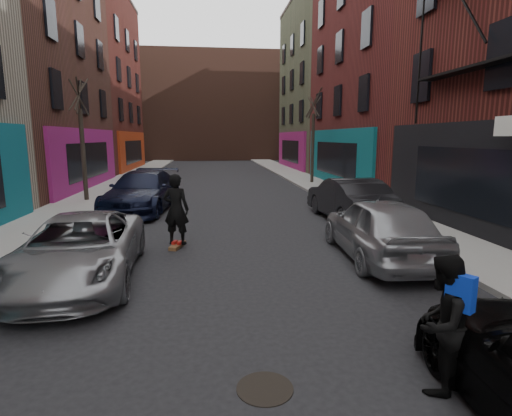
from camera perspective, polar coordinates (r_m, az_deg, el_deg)
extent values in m
cube|color=gray|center=(32.01, -17.15, 4.34)|extent=(2.50, 84.00, 0.13)
cube|color=gray|center=(32.18, 5.37, 4.78)|extent=(2.50, 84.00, 0.13)
cube|color=#47281E|center=(57.47, -6.40, 14.01)|extent=(40.00, 10.00, 14.00)
imported|color=gray|center=(9.28, -23.90, -5.35)|extent=(2.63, 5.13, 1.39)
imported|color=black|center=(17.14, -15.92, 2.31)|extent=(2.96, 5.88, 1.64)
imported|color=gray|center=(10.44, 17.25, -2.70)|extent=(2.11, 4.76, 1.59)
imported|color=black|center=(15.00, 13.02, 1.26)|extent=(1.92, 4.87, 1.58)
cube|color=brown|center=(11.36, -11.16, -5.29)|extent=(0.44, 0.83, 0.10)
imported|color=black|center=(11.13, -11.34, -0.17)|extent=(0.82, 0.65, 1.96)
imported|color=black|center=(5.39, 25.00, -14.76)|extent=(1.04, 0.98, 1.69)
cube|color=#0D30C3|center=(5.16, 27.20, -10.66)|extent=(0.28, 0.33, 0.42)
cylinder|color=black|center=(5.34, 1.28, -24.36)|extent=(0.72, 0.72, 0.01)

